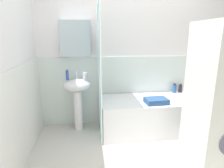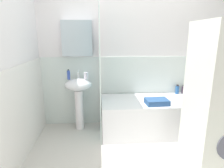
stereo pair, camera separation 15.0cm
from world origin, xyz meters
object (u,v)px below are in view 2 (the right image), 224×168
(sink, at_px, (79,93))
(conditioner_bottle, at_px, (177,89))
(soap_dispenser, at_px, (69,75))
(towel_folded, at_px, (157,102))
(washer_dryer_stack, at_px, (220,101))
(toothbrush_cup, at_px, (86,76))
(lotion_bottle, at_px, (183,90))
(bathtub, at_px, (149,116))

(sink, height_order, conditioner_bottle, sink)
(soap_dispenser, height_order, towel_folded, soap_dispenser)
(towel_folded, bearing_deg, washer_dryer_stack, -57.98)
(toothbrush_cup, bearing_deg, lotion_bottle, 4.91)
(sink, bearing_deg, bathtub, -9.01)
(sink, relative_size, towel_folded, 2.62)
(bathtub, bearing_deg, conditioner_bottle, 28.14)
(toothbrush_cup, xyz_separation_m, conditioner_bottle, (1.59, 0.13, -0.30))
(sink, bearing_deg, conditioner_bottle, 3.94)
(sink, xyz_separation_m, soap_dispenser, (-0.14, -0.04, 0.31))
(towel_folded, bearing_deg, soap_dispenser, 165.79)
(toothbrush_cup, height_order, towel_folded, toothbrush_cup)
(sink, height_order, washer_dryer_stack, washer_dryer_stack)
(toothbrush_cup, distance_m, towel_folded, 1.18)
(conditioner_bottle, height_order, towel_folded, conditioner_bottle)
(bathtub, height_order, washer_dryer_stack, washer_dryer_stack)
(sink, xyz_separation_m, lotion_bottle, (1.84, 0.13, -0.02))
(lotion_bottle, height_order, towel_folded, lotion_bottle)
(bathtub, xyz_separation_m, conditioner_bottle, (0.56, 0.30, 0.35))
(sink, distance_m, conditioner_bottle, 1.72)
(toothbrush_cup, xyz_separation_m, towel_folded, (1.07, -0.36, -0.34))
(soap_dispenser, height_order, conditioner_bottle, soap_dispenser)
(toothbrush_cup, height_order, conditioner_bottle, toothbrush_cup)
(lotion_bottle, bearing_deg, bathtub, -155.31)
(lotion_bottle, distance_m, washer_dryer_stack, 1.28)
(bathtub, height_order, towel_folded, towel_folded)
(soap_dispenser, bearing_deg, lotion_bottle, 4.89)
(conditioner_bottle, xyz_separation_m, towel_folded, (-0.52, -0.50, -0.04))
(sink, height_order, soap_dispenser, soap_dispenser)
(lotion_bottle, distance_m, towel_folded, 0.82)
(toothbrush_cup, height_order, lotion_bottle, toothbrush_cup)
(toothbrush_cup, distance_m, washer_dryer_stack, 1.89)
(conditioner_bottle, xyz_separation_m, washer_dryer_stack, (-0.06, -1.24, 0.23))
(toothbrush_cup, distance_m, lotion_bottle, 1.74)
(conditioner_bottle, bearing_deg, lotion_bottle, 6.05)
(sink, distance_m, towel_folded, 1.26)
(toothbrush_cup, height_order, bathtub, toothbrush_cup)
(washer_dryer_stack, bearing_deg, lotion_bottle, 82.04)
(washer_dryer_stack, bearing_deg, toothbrush_cup, 144.19)
(soap_dispenser, distance_m, toothbrush_cup, 0.27)
(lotion_bottle, bearing_deg, soap_dispenser, -175.11)
(bathtub, relative_size, lotion_bottle, 10.29)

